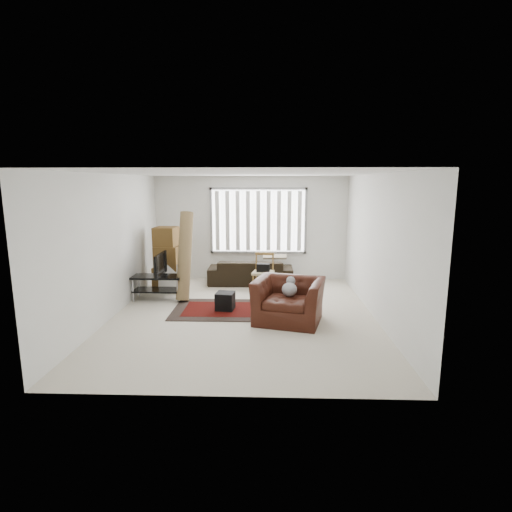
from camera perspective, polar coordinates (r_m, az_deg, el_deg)
The scene contains 11 objects.
room at distance 7.96m, azimuth -1.37°, elevation 4.85°, with size 6.00×6.02×2.71m.
persian_rug at distance 8.16m, azimuth -4.30°, elevation -7.63°, with size 2.12×1.42×0.02m.
tv_stand at distance 9.00m, azimuth -13.89°, elevation -3.67°, with size 1.07×0.48×0.54m.
tv at distance 8.92m, azimuth -14.00°, elevation -1.19°, with size 0.87×0.11×0.50m, color black.
subwoofer at distance 8.09m, azimuth -4.42°, elevation -6.42°, with size 0.35×0.35×0.35m, color black.
moving_boxes at distance 9.72m, azimuth -12.51°, elevation -0.67°, with size 0.67×0.62×1.50m.
white_flatpack at distance 9.47m, azimuth -12.19°, elevation -3.24°, with size 0.52×0.08×0.66m, color silver.
rolled_rug at distance 8.81m, azimuth -10.15°, elevation 0.02°, with size 0.29×0.29×1.92m, color olive.
sofa at distance 10.09m, azimuth -0.77°, elevation -1.72°, with size 2.11×0.91×0.81m, color black.
side_chair at distance 9.40m, azimuth 1.05°, elevation -2.10°, with size 0.54×0.54×0.89m.
armchair at distance 7.41m, azimuth 4.69°, elevation -5.89°, with size 1.46×1.34×0.91m.
Camera 1 is at (0.49, -7.40, 2.55)m, focal length 28.00 mm.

